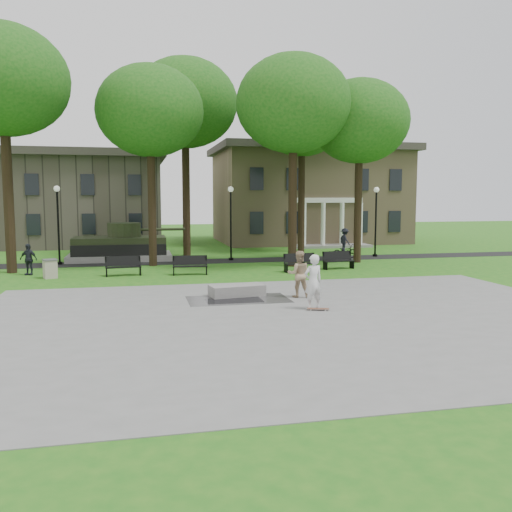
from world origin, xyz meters
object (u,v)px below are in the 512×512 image
Objects in this scene: cyclist at (345,246)px; trash_bin at (50,269)px; friend_watching at (299,274)px; skateboarder at (313,282)px; park_bench_0 at (123,266)px; concrete_block at (237,290)px.

cyclist is 18.47m from trash_bin.
trash_bin is at bearing -25.49° from friend_watching.
park_bench_0 is at bearing -69.74° from skateboarder.
park_bench_0 reaches higher than trash_bin.
trash_bin is (-17.73, -5.17, -0.34)m from cyclist.
cyclist is at bearing 13.46° from park_bench_0.
concrete_block is 10.78m from trash_bin.
concrete_block is at bearing 132.14° from cyclist.
cyclist is (7.27, 15.28, -0.19)m from skateboarder.
park_bench_0 is at bearing 99.74° from cyclist.
cyclist is (7.09, 12.89, -0.14)m from friend_watching.
friend_watching reaches higher than concrete_block.
park_bench_0 is 1.91× the size of trash_bin.
skateboarder reaches higher than trash_bin.
concrete_block is 1.11× the size of skateboarder.
skateboarder is at bearing -62.17° from park_bench_0.
skateboarder is at bearing 144.78° from cyclist.
cyclist is 1.09× the size of park_bench_0.
friend_watching reaches higher than trash_bin.
friend_watching is at bearing -18.29° from concrete_block.
skateboarder is 2.39m from friend_watching.
concrete_block is 2.62m from friend_watching.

